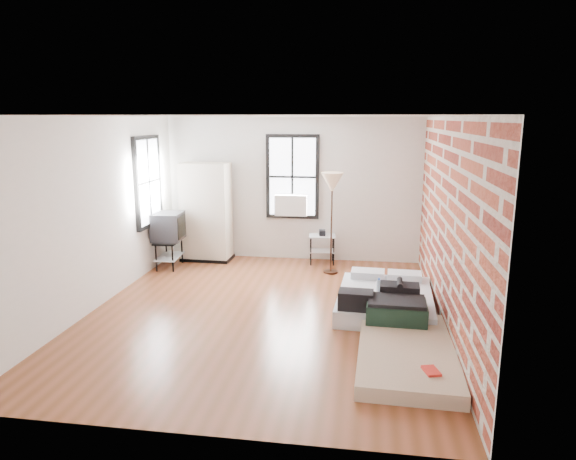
% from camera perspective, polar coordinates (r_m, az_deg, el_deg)
% --- Properties ---
extents(ground, '(6.00, 6.00, 0.00)m').
position_cam_1_polar(ground, '(7.59, -2.71, -9.12)').
color(ground, brown).
rests_on(ground, ground).
extents(room_shell, '(5.02, 6.02, 2.80)m').
position_cam_1_polar(room_shell, '(7.45, -0.55, 4.34)').
color(room_shell, silver).
rests_on(room_shell, ground).
extents(mattress_main, '(1.44, 1.90, 0.59)m').
position_cam_1_polar(mattress_main, '(7.78, 10.68, -7.50)').
color(mattress_main, silver).
rests_on(mattress_main, ground).
extents(mattress_bare, '(1.18, 2.14, 0.45)m').
position_cam_1_polar(mattress_bare, '(6.49, 12.77, -11.96)').
color(mattress_bare, '#C2A98C').
rests_on(mattress_bare, ground).
extents(wardrobe, '(0.99, 0.59, 1.93)m').
position_cam_1_polar(wardrobe, '(10.21, -9.08, 1.96)').
color(wardrobe, black).
rests_on(wardrobe, ground).
extents(side_table, '(0.54, 0.46, 0.66)m').
position_cam_1_polar(side_table, '(9.95, 3.81, -1.23)').
color(side_table, black).
rests_on(side_table, ground).
extents(floor_lamp, '(0.39, 0.39, 1.83)m').
position_cam_1_polar(floor_lamp, '(9.13, 4.92, 4.78)').
color(floor_lamp, black).
rests_on(floor_lamp, ground).
extents(tv_stand, '(0.57, 0.77, 1.05)m').
position_cam_1_polar(tv_stand, '(9.86, -13.15, 0.18)').
color(tv_stand, black).
rests_on(tv_stand, ground).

